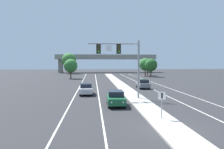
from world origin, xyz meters
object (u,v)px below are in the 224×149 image
car_oncoming_green (116,98)px  tree_far_right_b (151,65)px  overhead_signal_mast (123,57)px  tree_far_right_a (145,64)px  car_receding_grey (143,84)px  median_sign_post (162,101)px  tree_far_right_c (148,66)px  tree_far_left_c (69,60)px  tree_far_left_b (71,66)px  car_oncoming_silver (86,89)px

car_oncoming_green → tree_far_right_b: bearing=72.1°
overhead_signal_mast → tree_far_right_a: 47.91m
car_receding_grey → tree_far_right_a: 35.13m
median_sign_post → car_oncoming_green: median_sign_post is taller
median_sign_post → tree_far_right_b: (12.27, 54.46, 2.09)m
car_oncoming_green → car_receding_grey: same height
median_sign_post → tree_far_right_c: (13.30, 63.65, 1.45)m
car_oncoming_green → tree_far_right_b: 50.16m
car_receding_grey → tree_far_right_a: (7.82, 34.12, 2.98)m
car_oncoming_green → tree_far_left_c: 70.40m
tree_far_left_b → tree_far_right_c: (24.98, 15.42, -0.50)m
tree_far_right_c → tree_far_right_b: size_ratio=0.83×
tree_far_right_c → tree_far_left_c: (-28.20, 12.41, 2.22)m
tree_far_left_c → tree_far_right_b: tree_far_left_c is taller
tree_far_right_a → median_sign_post: bearing=-101.0°
overhead_signal_mast → tree_far_right_a: size_ratio=1.24×
tree_far_left_b → overhead_signal_mast: bearing=-75.2°
tree_far_right_a → tree_far_right_c: (2.24, 6.51, -0.76)m
tree_far_right_a → tree_far_right_c: bearing=71.0°
tree_far_left_b → car_receding_grey: bearing=-59.4°
tree_far_left_b → tree_far_right_a: tree_far_right_a is taller
car_oncoming_silver → tree_far_right_b: (18.80, 38.72, 2.86)m
overhead_signal_mast → tree_far_left_b: bearing=104.8°
overhead_signal_mast → car_oncoming_silver: size_ratio=1.60×
tree_far_left_b → tree_far_right_c: tree_far_left_b is taller
median_sign_post → tree_far_left_c: tree_far_left_c is taller
overhead_signal_mast → tree_far_right_b: 45.71m
median_sign_post → car_oncoming_silver: size_ratio=0.49×
car_receding_grey → tree_far_right_c: size_ratio=0.96×
car_oncoming_green → car_receding_grey: 17.41m
tree_far_right_b → tree_far_left_c: bearing=141.5°
overhead_signal_mast → tree_far_left_c: (-13.06, 65.05, -0.04)m
car_oncoming_green → overhead_signal_mast: bearing=73.2°
tree_far_right_a → overhead_signal_mast: bearing=-105.6°
car_oncoming_green → car_receding_grey: bearing=68.7°
tree_far_right_c → tree_far_left_c: size_ratio=0.58×
overhead_signal_mast → median_sign_post: size_ratio=3.27×
car_oncoming_green → car_receding_grey: (6.33, 16.22, 0.00)m
median_sign_post → tree_far_right_a: bearing=79.0°
car_oncoming_green → tree_far_right_b: tree_far_right_b is taller
car_oncoming_green → tree_far_left_c: size_ratio=0.56×
median_sign_post → overhead_signal_mast: bearing=99.4°
car_oncoming_silver → tree_far_right_c: size_ratio=0.96×
overhead_signal_mast → car_receding_grey: overhead_signal_mast is taller
car_oncoming_green → tree_far_right_a: bearing=74.3°
car_receding_grey → tree_far_left_b: size_ratio=0.83×
tree_far_right_a → tree_far_right_b: (1.21, -2.67, -0.12)m
car_oncoming_green → tree_far_left_b: (-8.58, 41.42, 2.71)m
tree_far_left_b → tree_far_right_b: tree_far_right_b is taller
car_receding_grey → tree_far_right_b: size_ratio=0.79×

